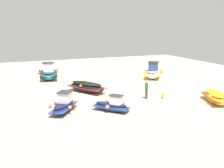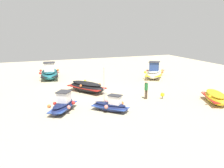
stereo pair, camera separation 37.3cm
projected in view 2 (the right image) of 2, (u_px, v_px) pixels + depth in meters
The scene contains 9 objects.
ground_plane at pixel (95, 91), 28.05m from camera, with size 51.84×51.84×0.00m, color beige.
fishing_boat_0 at pixel (87, 87), 27.48m from camera, with size 4.55×3.54×1.05m.
fishing_boat_1 at pixel (63, 105), 21.36m from camera, with size 3.61×3.00×1.64m.
fishing_boat_2 at pixel (215, 97), 23.72m from camera, with size 4.08×2.81×1.01m.
fishing_boat_3 at pixel (50, 73), 34.30m from camera, with size 5.50×2.92×2.24m.
fishing_boat_4 at pixel (154, 72), 34.89m from camera, with size 5.36×4.60×2.21m.
fishing_boat_5 at pixel (111, 106), 21.44m from camera, with size 3.05×2.85×3.54m.
person_walking at pixel (146, 89), 24.82m from camera, with size 0.32×0.32×1.71m.
mooring_buoy_0 at pixel (162, 95), 25.05m from camera, with size 0.38×0.38×0.58m.
Camera 2 is at (-25.97, 8.30, 6.86)m, focal length 42.96 mm.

